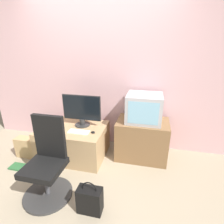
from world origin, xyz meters
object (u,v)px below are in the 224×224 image
(handbag, at_px, (90,200))
(cardboard_box_lower, at_px, (27,147))
(main_monitor, at_px, (82,110))
(book, at_px, (17,167))
(mouse, at_px, (93,132))
(crt_tv, at_px, (144,108))
(office_chair, at_px, (47,167))
(keyboard, at_px, (79,132))

(handbag, bearing_deg, cardboard_box_lower, 151.03)
(main_monitor, bearing_deg, book, -143.52)
(mouse, relative_size, crt_tv, 0.12)
(mouse, distance_m, office_chair, 0.78)
(mouse, distance_m, book, 1.25)
(main_monitor, height_order, keyboard, main_monitor)
(mouse, height_order, handbag, mouse)
(office_chair, relative_size, cardboard_box_lower, 2.92)
(keyboard, height_order, crt_tv, crt_tv)
(keyboard, bearing_deg, book, -156.80)
(main_monitor, xyz_separation_m, mouse, (0.25, -0.23, -0.24))
(mouse, height_order, cardboard_box_lower, mouse)
(mouse, relative_size, cardboard_box_lower, 0.19)
(office_chair, distance_m, handbag, 0.63)
(handbag, bearing_deg, mouse, 105.64)
(handbag, xyz_separation_m, book, (-1.31, 0.45, -0.14))
(office_chair, bearing_deg, mouse, 64.16)
(cardboard_box_lower, xyz_separation_m, book, (0.03, -0.30, -0.15))
(keyboard, relative_size, office_chair, 0.32)
(cardboard_box_lower, bearing_deg, book, -83.99)
(mouse, xyz_separation_m, book, (-1.08, -0.39, -0.50))
(mouse, height_order, book, mouse)
(cardboard_box_lower, distance_m, handbag, 1.54)
(cardboard_box_lower, xyz_separation_m, handbag, (1.35, -0.74, -0.01))
(handbag, distance_m, book, 1.40)
(main_monitor, relative_size, mouse, 9.71)
(crt_tv, xyz_separation_m, book, (-1.78, -0.74, -0.82))
(mouse, bearing_deg, cardboard_box_lower, -175.41)
(main_monitor, bearing_deg, cardboard_box_lower, -159.85)
(main_monitor, height_order, mouse, main_monitor)
(main_monitor, bearing_deg, crt_tv, 7.50)
(main_monitor, bearing_deg, keyboard, -81.54)
(handbag, bearing_deg, main_monitor, 114.72)
(main_monitor, distance_m, book, 1.27)
(book, bearing_deg, keyboard, 23.20)
(handbag, bearing_deg, keyboard, 118.92)
(office_chair, bearing_deg, crt_tv, 45.27)
(main_monitor, xyz_separation_m, handbag, (0.49, -1.06, -0.60))
(cardboard_box_lower, height_order, book, cardboard_box_lower)
(cardboard_box_lower, distance_m, book, 0.33)
(mouse, xyz_separation_m, crt_tv, (0.70, 0.35, 0.31))
(main_monitor, distance_m, crt_tv, 0.96)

